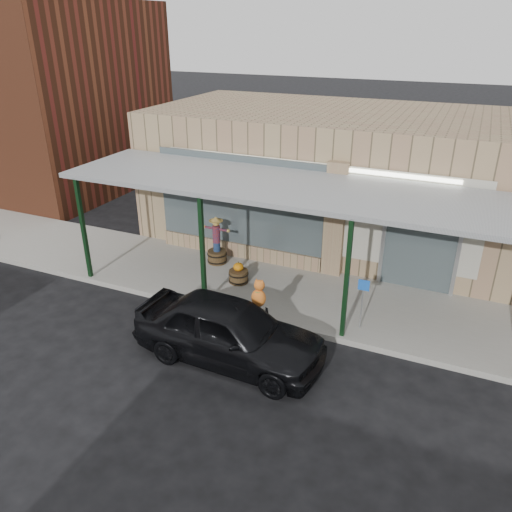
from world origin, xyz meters
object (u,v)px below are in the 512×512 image
at_px(handicap_sign, 363,297).
at_px(parked_sedan, 229,330).
at_px(barrel_pumpkin, 239,275).
at_px(barrel_scarecrow, 217,247).

distance_m(handicap_sign, parked_sedan, 3.19).
distance_m(barrel_pumpkin, handicap_sign, 3.76).
bearing_deg(barrel_scarecrow, barrel_pumpkin, -55.80).
distance_m(barrel_scarecrow, handicap_sign, 5.06).
bearing_deg(barrel_scarecrow, handicap_sign, -38.56).
relative_size(barrel_pumpkin, handicap_sign, 0.54).
relative_size(barrel_scarecrow, parked_sedan, 0.34).
relative_size(barrel_pumpkin, parked_sedan, 0.16).
distance_m(barrel_scarecrow, parked_sedan, 4.56).
bearing_deg(barrel_pumpkin, handicap_sign, -14.07).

